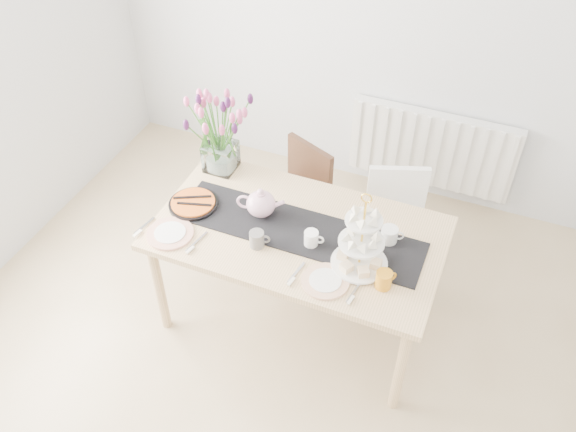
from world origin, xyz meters
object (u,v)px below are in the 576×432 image
at_px(radiator, 431,149).
at_px(plate_right, 325,281).
at_px(chair_white, 396,218).
at_px(mug_grey, 257,239).
at_px(cake_stand, 361,248).
at_px(mug_white, 311,239).
at_px(tulip_vase, 217,119).
at_px(cream_jug, 389,235).
at_px(chair_brown, 299,191).
at_px(mug_orange, 384,280).
at_px(teapot, 261,204).
at_px(plate_left, 170,233).
at_px(dining_table, 298,241).
at_px(tart_tin, 193,204).

bearing_deg(radiator, plate_right, -96.76).
xyz_separation_m(chair_white, mug_grey, (-0.59, -0.83, 0.36)).
bearing_deg(plate_right, cake_stand, 55.92).
bearing_deg(chair_white, mug_white, -133.97).
height_order(radiator, tulip_vase, tulip_vase).
distance_m(cake_stand, cream_jug, 0.26).
height_order(chair_brown, cake_stand, cake_stand).
xyz_separation_m(mug_white, mug_orange, (0.44, -0.14, 0.00)).
bearing_deg(mug_grey, mug_white, 2.20).
xyz_separation_m(teapot, mug_white, (0.35, -0.12, -0.04)).
distance_m(mug_grey, plate_left, 0.49).
bearing_deg(chair_brown, mug_grey, -60.60).
xyz_separation_m(dining_table, plate_left, (-0.65, -0.30, 0.08)).
relative_size(chair_brown, teapot, 2.90).
height_order(teapot, mug_grey, teapot).
bearing_deg(cream_jug, tart_tin, 174.06).
height_order(mug_grey, mug_white, mug_grey).
relative_size(radiator, chair_white, 1.56).
xyz_separation_m(chair_brown, cream_jug, (0.73, -0.54, 0.35)).
bearing_deg(chair_white, mug_orange, -101.90).
relative_size(cream_jug, mug_white, 1.02).
bearing_deg(tulip_vase, chair_brown, 37.81).
bearing_deg(dining_table, mug_grey, -131.16).
distance_m(radiator, mug_orange, 1.70).
distance_m(mug_white, mug_orange, 0.46).
relative_size(mug_grey, plate_right, 0.39).
xyz_separation_m(cake_stand, mug_orange, (0.16, -0.10, -0.08)).
height_order(mug_grey, plate_left, mug_grey).
relative_size(chair_brown, mug_grey, 8.08).
distance_m(cream_jug, mug_white, 0.42).
relative_size(tulip_vase, cake_stand, 1.49).
xyz_separation_m(chair_brown, teapot, (0.01, -0.61, 0.39)).
distance_m(radiator, dining_table, 1.54).
xyz_separation_m(radiator, cake_stand, (-0.08, -1.56, 0.43)).
xyz_separation_m(radiator, mug_white, (-0.37, -1.52, 0.35)).
height_order(mug_white, plate_right, mug_white).
height_order(chair_white, plate_left, chair_white).
xyz_separation_m(radiator, plate_left, (-1.12, -1.74, 0.31)).
distance_m(dining_table, tulip_vase, 0.85).
bearing_deg(plate_left, mug_grey, 12.34).
height_order(cake_stand, cream_jug, cake_stand).
xyz_separation_m(chair_brown, mug_orange, (0.79, -0.86, 0.36)).
bearing_deg(cream_jug, plate_left, -173.75).
bearing_deg(mug_orange, radiator, 44.67).
relative_size(radiator, cream_jug, 12.73).
distance_m(cake_stand, teapot, 0.65).
height_order(teapot, tart_tin, teapot).
relative_size(dining_table, teapot, 6.00).
xyz_separation_m(tulip_vase, tart_tin, (0.01, -0.38, -0.34)).
bearing_deg(cake_stand, teapot, 166.12).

